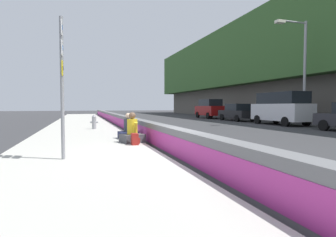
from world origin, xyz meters
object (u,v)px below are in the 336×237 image
object	(u,v)px
seated_person_middle	(128,130)
street_lamp	(300,63)
backpack	(135,139)
parked_car_fourth	(237,112)
parked_car_third	(281,108)
route_sign_post	(62,77)
parked_car_midline	(210,108)
fire_hydrant	(94,121)
seated_person_foreground	(132,133)

from	to	relation	value
seated_person_middle	street_lamp	xyz separation A→B (m)	(5.32, -13.87, 4.28)
backpack	parked_car_fourth	distance (m)	19.51
backpack	parked_car_third	xyz separation A→B (m)	(8.37, -13.18, 1.02)
route_sign_post	backpack	size ratio (longest dim) A/B	9.00
street_lamp	parked_car_midline	world-z (taller)	street_lamp
parked_car_fourth	fire_hydrant	bearing A→B (deg)	117.50
parked_car_third	parked_car_midline	world-z (taller)	parked_car_third
street_lamp	parked_car_midline	xyz separation A→B (m)	(13.13, 0.99, -3.57)
fire_hydrant	parked_car_third	size ratio (longest dim) A/B	0.17
street_lamp	seated_person_middle	bearing A→B (deg)	111.00
seated_person_foreground	backpack	distance (m)	0.69
fire_hydrant	seated_person_foreground	xyz separation A→B (m)	(-6.49, -1.10, -0.10)
route_sign_post	parked_car_fourth	world-z (taller)	route_sign_post
route_sign_post	seated_person_foreground	xyz separation A→B (m)	(2.67, -2.25, -1.74)
fire_hydrant	parked_car_fourth	xyz separation A→B (m)	(7.35, -14.11, 0.27)
seated_person_middle	street_lamp	bearing A→B (deg)	-69.00
backpack	parked_car_midline	bearing A→B (deg)	-32.42
street_lamp	parked_car_third	xyz separation A→B (m)	(1.08, 0.77, -3.40)
backpack	street_lamp	bearing A→B (deg)	-62.42
fire_hydrant	parked_car_fourth	size ratio (longest dim) A/B	0.20
seated_person_middle	route_sign_post	bearing A→B (deg)	149.76
parked_car_third	parked_car_fourth	world-z (taller)	parked_car_third
parked_car_third	fire_hydrant	bearing A→B (deg)	94.86
street_lamp	parked_car_fourth	size ratio (longest dim) A/B	1.74
backpack	parked_car_midline	xyz separation A→B (m)	(20.42, -12.97, 0.85)
parked_car_midline	backpack	bearing A→B (deg)	147.58
route_sign_post	parked_car_third	size ratio (longest dim) A/B	0.70
seated_person_middle	parked_car_third	xyz separation A→B (m)	(6.40, -13.10, 0.88)
fire_hydrant	parked_car_midline	bearing A→B (deg)	-46.63
street_lamp	parked_car_third	size ratio (longest dim) A/B	1.54
street_lamp	parked_car_fourth	bearing A→B (deg)	7.28
route_sign_post	backpack	distance (m)	3.54
seated_person_foreground	street_lamp	distance (m)	16.00
parked_car_third	parked_car_midline	size ratio (longest dim) A/B	1.06
backpack	parked_car_third	size ratio (longest dim) A/B	0.08
seated_person_foreground	parked_car_third	distance (m)	15.27
seated_person_foreground	seated_person_middle	bearing A→B (deg)	-2.61
route_sign_post	seated_person_foreground	size ratio (longest dim) A/B	3.20
seated_person_foreground	seated_person_middle	xyz separation A→B (m)	(1.30, -0.06, -0.02)
backpack	street_lamp	xyz separation A→B (m)	(7.29, -13.96, 4.42)
parked_car_fourth	parked_car_third	bearing A→B (deg)	-178.63
parked_car_fourth	parked_car_midline	distance (m)	5.93
route_sign_post	parked_car_midline	size ratio (longest dim) A/B	0.74
seated_person_foreground	parked_car_third	xyz separation A→B (m)	(7.70, -13.16, 0.86)
parked_car_fourth	parked_car_midline	world-z (taller)	parked_car_midline
street_lamp	parked_car_fourth	distance (m)	8.24
backpack	parked_car_midline	distance (m)	24.21
seated_person_middle	parked_car_fourth	distance (m)	18.03
seated_person_foreground	seated_person_middle	size ratio (longest dim) A/B	1.06
route_sign_post	seated_person_middle	world-z (taller)	route_sign_post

